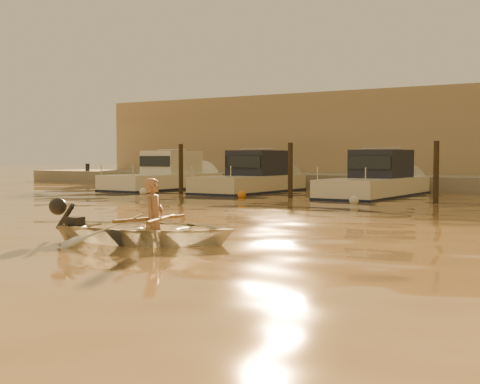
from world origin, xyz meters
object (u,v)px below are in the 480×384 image
Objects in this scene: moored_boat_0 at (163,176)px; moored_boat_2 at (375,180)px; person at (154,219)px; dinghy at (149,230)px; moored_boat_1 at (250,177)px.

moored_boat_0 is 10.11m from moored_boat_2.
moored_boat_2 is at bearing -8.76° from person.
moored_boat_1 is at bearing 10.52° from dinghy.
moored_boat_1 is at bearing 180.00° from moored_boat_2.
person is 18.71m from moored_boat_0.
dinghy is 0.45× the size of moored_boat_0.
moored_boat_2 is at bearing 0.00° from moored_boat_1.
person is 0.20× the size of moored_boat_0.
dinghy is 14.74m from moored_boat_2.
moored_boat_0 is at bearing 180.00° from moored_boat_1.
moored_boat_2 is (-1.54, 14.64, 0.21)m from person.
person is at bearing -51.48° from moored_boat_0.
moored_boat_1 is at bearing 0.00° from moored_boat_0.
moored_boat_2 is (5.48, 0.00, 0.00)m from moored_boat_1.
moored_boat_0 and moored_boat_1 have the same top height.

